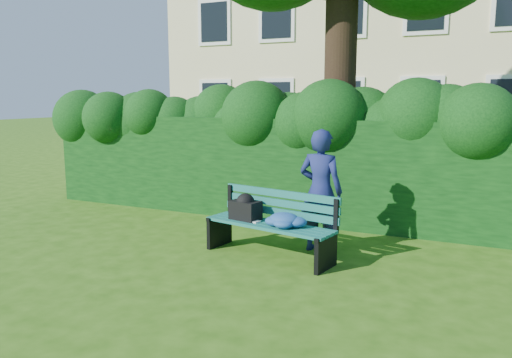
% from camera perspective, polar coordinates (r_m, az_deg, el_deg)
% --- Properties ---
extents(ground, '(80.00, 80.00, 0.00)m').
position_cam_1_polar(ground, '(7.19, -2.04, -8.21)').
color(ground, '#29540F').
rests_on(ground, ground).
extents(hedge, '(10.00, 1.00, 1.80)m').
position_cam_1_polar(hedge, '(8.96, 4.32, 1.19)').
color(hedge, black).
rests_on(hedge, ground).
extents(park_bench, '(1.93, 0.91, 0.89)m').
position_cam_1_polar(park_bench, '(6.83, 1.54, -4.73)').
color(park_bench, '#115549').
rests_on(park_bench, ground).
extents(man_reading, '(0.67, 0.47, 1.74)m').
position_cam_1_polar(man_reading, '(7.03, 7.39, -1.36)').
color(man_reading, navy).
rests_on(man_reading, ground).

